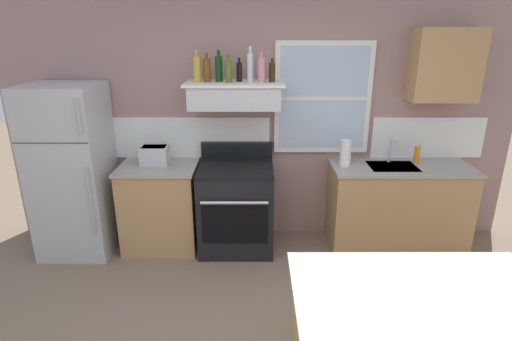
# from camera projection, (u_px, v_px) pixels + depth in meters

# --- Properties ---
(back_wall) EXTENTS (5.40, 0.11, 2.70)m
(back_wall) POSITION_uv_depth(u_px,v_px,m) (264.00, 116.00, 4.32)
(back_wall) COLOR gray
(back_wall) RESTS_ON ground_plane
(refrigerator) EXTENTS (0.70, 0.72, 1.74)m
(refrigerator) POSITION_uv_depth(u_px,v_px,m) (74.00, 171.00, 4.12)
(refrigerator) COLOR #B7BABC
(refrigerator) RESTS_ON ground_plane
(counter_left_of_stove) EXTENTS (0.79, 0.63, 0.91)m
(counter_left_of_stove) POSITION_uv_depth(u_px,v_px,m) (162.00, 206.00, 4.31)
(counter_left_of_stove) COLOR tan
(counter_left_of_stove) RESTS_ON ground_plane
(toaster) EXTENTS (0.30, 0.20, 0.19)m
(toaster) POSITION_uv_depth(u_px,v_px,m) (156.00, 155.00, 4.17)
(toaster) COLOR silver
(toaster) RESTS_ON counter_left_of_stove
(stove_range) EXTENTS (0.76, 0.69, 1.09)m
(stove_range) POSITION_uv_depth(u_px,v_px,m) (237.00, 207.00, 4.27)
(stove_range) COLOR black
(stove_range) RESTS_ON ground_plane
(range_hood_shelf) EXTENTS (0.96, 0.52, 0.24)m
(range_hood_shelf) POSITION_uv_depth(u_px,v_px,m) (236.00, 95.00, 3.98)
(range_hood_shelf) COLOR silver
(bottle_champagne_gold_foil) EXTENTS (0.08, 0.08, 0.30)m
(bottle_champagne_gold_foil) POSITION_uv_depth(u_px,v_px,m) (198.00, 69.00, 3.90)
(bottle_champagne_gold_foil) COLOR #B29333
(bottle_champagne_gold_foil) RESTS_ON range_hood_shelf
(bottle_amber_wine) EXTENTS (0.07, 0.07, 0.27)m
(bottle_amber_wine) POSITION_uv_depth(u_px,v_px,m) (208.00, 70.00, 3.91)
(bottle_amber_wine) COLOR brown
(bottle_amber_wine) RESTS_ON range_hood_shelf
(bottle_dark_green_wine) EXTENTS (0.07, 0.07, 0.30)m
(bottle_dark_green_wine) POSITION_uv_depth(u_px,v_px,m) (220.00, 68.00, 3.93)
(bottle_dark_green_wine) COLOR #143819
(bottle_dark_green_wine) RESTS_ON range_hood_shelf
(bottle_olive_oil_square) EXTENTS (0.06, 0.06, 0.27)m
(bottle_olive_oil_square) POSITION_uv_depth(u_px,v_px,m) (229.00, 71.00, 3.85)
(bottle_olive_oil_square) COLOR #4C601E
(bottle_olive_oil_square) RESTS_ON range_hood_shelf
(bottle_balsamic_dark) EXTENTS (0.06, 0.06, 0.23)m
(bottle_balsamic_dark) POSITION_uv_depth(u_px,v_px,m) (240.00, 72.00, 3.94)
(bottle_balsamic_dark) COLOR black
(bottle_balsamic_dark) RESTS_ON range_hood_shelf
(bottle_clear_tall) EXTENTS (0.06, 0.06, 0.33)m
(bottle_clear_tall) POSITION_uv_depth(u_px,v_px,m) (251.00, 67.00, 3.93)
(bottle_clear_tall) COLOR silver
(bottle_clear_tall) RESTS_ON range_hood_shelf
(bottle_rose_pink) EXTENTS (0.07, 0.07, 0.29)m
(bottle_rose_pink) POSITION_uv_depth(u_px,v_px,m) (262.00, 69.00, 3.86)
(bottle_rose_pink) COLOR #C67F84
(bottle_rose_pink) RESTS_ON range_hood_shelf
(bottle_brown_stout) EXTENTS (0.06, 0.06, 0.22)m
(bottle_brown_stout) POSITION_uv_depth(u_px,v_px,m) (273.00, 72.00, 3.92)
(bottle_brown_stout) COLOR #381E0F
(bottle_brown_stout) RESTS_ON range_hood_shelf
(counter_right_with_sink) EXTENTS (1.43, 0.63, 0.91)m
(counter_right_with_sink) POSITION_uv_depth(u_px,v_px,m) (398.00, 206.00, 4.30)
(counter_right_with_sink) COLOR tan
(counter_right_with_sink) RESTS_ON ground_plane
(sink_faucet) EXTENTS (0.03, 0.17, 0.28)m
(sink_faucet) POSITION_uv_depth(u_px,v_px,m) (392.00, 147.00, 4.19)
(sink_faucet) COLOR silver
(sink_faucet) RESTS_ON counter_right_with_sink
(paper_towel_roll) EXTENTS (0.11, 0.11, 0.27)m
(paper_towel_roll) POSITION_uv_depth(u_px,v_px,m) (346.00, 153.00, 4.11)
(paper_towel_roll) COLOR white
(paper_towel_roll) RESTS_ON counter_right_with_sink
(dish_soap_bottle) EXTENTS (0.06, 0.06, 0.18)m
(dish_soap_bottle) POSITION_uv_depth(u_px,v_px,m) (418.00, 154.00, 4.22)
(dish_soap_bottle) COLOR orange
(dish_soap_bottle) RESTS_ON counter_right_with_sink
(upper_cabinet_right) EXTENTS (0.64, 0.32, 0.70)m
(upper_cabinet_right) POSITION_uv_depth(u_px,v_px,m) (446.00, 65.00, 3.96)
(upper_cabinet_right) COLOR tan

